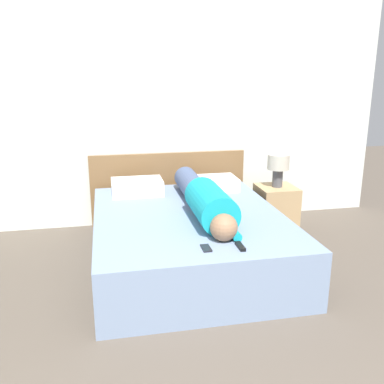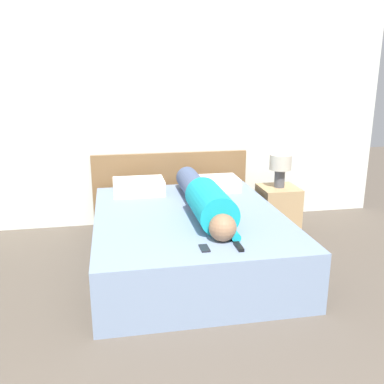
{
  "view_description": "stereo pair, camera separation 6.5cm",
  "coord_description": "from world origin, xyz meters",
  "px_view_note": "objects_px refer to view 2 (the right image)",
  "views": [
    {
      "loc": [
        -0.54,
        -0.98,
        1.73
      ],
      "look_at": [
        0.17,
        2.45,
        0.74
      ],
      "focal_mm": 40.0,
      "sensor_mm": 36.0,
      "label": 1
    },
    {
      "loc": [
        -0.47,
        -0.99,
        1.73
      ],
      "look_at": [
        0.17,
        2.45,
        0.74
      ],
      "focal_mm": 40.0,
      "sensor_mm": 36.0,
      "label": 2
    }
  ],
  "objects_px": {
    "table_lamp": "(280,166)",
    "pillow_near_headboard": "(139,187)",
    "person_lying": "(205,199)",
    "tv_remote": "(239,247)",
    "cell_phone": "(204,248)",
    "nightstand": "(278,209)",
    "bed": "(189,239)",
    "pillow_second": "(215,184)"
  },
  "relations": [
    {
      "from": "bed",
      "to": "pillow_near_headboard",
      "type": "xyz_separation_m",
      "value": [
        -0.4,
        0.75,
        0.32
      ]
    },
    {
      "from": "tv_remote",
      "to": "cell_phone",
      "type": "xyz_separation_m",
      "value": [
        -0.25,
        0.03,
        -0.01
      ]
    },
    {
      "from": "nightstand",
      "to": "cell_phone",
      "type": "xyz_separation_m",
      "value": [
        -1.15,
        -1.46,
        0.24
      ]
    },
    {
      "from": "bed",
      "to": "table_lamp",
      "type": "distance_m",
      "value": 1.4
    },
    {
      "from": "pillow_second",
      "to": "tv_remote",
      "type": "xyz_separation_m",
      "value": [
        -0.2,
        -1.58,
        -0.06
      ]
    },
    {
      "from": "person_lying",
      "to": "tv_remote",
      "type": "height_order",
      "value": "person_lying"
    },
    {
      "from": "table_lamp",
      "to": "nightstand",
      "type": "bearing_deg",
      "value": -90.0
    },
    {
      "from": "table_lamp",
      "to": "cell_phone",
      "type": "height_order",
      "value": "table_lamp"
    },
    {
      "from": "nightstand",
      "to": "table_lamp",
      "type": "distance_m",
      "value": 0.49
    },
    {
      "from": "bed",
      "to": "tv_remote",
      "type": "bearing_deg",
      "value": -75.02
    },
    {
      "from": "pillow_near_headboard",
      "to": "nightstand",
      "type": "bearing_deg",
      "value": -3.23
    },
    {
      "from": "table_lamp",
      "to": "tv_remote",
      "type": "bearing_deg",
      "value": -121.23
    },
    {
      "from": "bed",
      "to": "tv_remote",
      "type": "height_order",
      "value": "tv_remote"
    },
    {
      "from": "pillow_second",
      "to": "person_lying",
      "type": "bearing_deg",
      "value": -109.99
    },
    {
      "from": "table_lamp",
      "to": "person_lying",
      "type": "height_order",
      "value": "table_lamp"
    },
    {
      "from": "nightstand",
      "to": "cell_phone",
      "type": "relative_size",
      "value": 3.87
    },
    {
      "from": "person_lying",
      "to": "cell_phone",
      "type": "height_order",
      "value": "person_lying"
    },
    {
      "from": "bed",
      "to": "person_lying",
      "type": "bearing_deg",
      "value": -9.37
    },
    {
      "from": "bed",
      "to": "cell_phone",
      "type": "bearing_deg",
      "value": -92.01
    },
    {
      "from": "nightstand",
      "to": "tv_remote",
      "type": "height_order",
      "value": "tv_remote"
    },
    {
      "from": "pillow_near_headboard",
      "to": "pillow_second",
      "type": "xyz_separation_m",
      "value": [
        0.82,
        0.0,
        -0.01
      ]
    },
    {
      "from": "tv_remote",
      "to": "cell_phone",
      "type": "bearing_deg",
      "value": 172.93
    },
    {
      "from": "person_lying",
      "to": "pillow_near_headboard",
      "type": "distance_m",
      "value": 0.94
    },
    {
      "from": "person_lying",
      "to": "pillow_near_headboard",
      "type": "height_order",
      "value": "person_lying"
    },
    {
      "from": "person_lying",
      "to": "tv_remote",
      "type": "relative_size",
      "value": 11.14
    },
    {
      "from": "bed",
      "to": "person_lying",
      "type": "distance_m",
      "value": 0.41
    },
    {
      "from": "bed",
      "to": "nightstand",
      "type": "bearing_deg",
      "value": 30.5
    },
    {
      "from": "table_lamp",
      "to": "person_lying",
      "type": "bearing_deg",
      "value": -145.13
    },
    {
      "from": "pillow_near_headboard",
      "to": "cell_phone",
      "type": "relative_size",
      "value": 4.04
    },
    {
      "from": "table_lamp",
      "to": "pillow_near_headboard",
      "type": "xyz_separation_m",
      "value": [
        -1.52,
        0.09,
        -0.18
      ]
    },
    {
      "from": "nightstand",
      "to": "tv_remote",
      "type": "bearing_deg",
      "value": -121.23
    },
    {
      "from": "nightstand",
      "to": "cell_phone",
      "type": "height_order",
      "value": "nightstand"
    },
    {
      "from": "pillow_near_headboard",
      "to": "tv_remote",
      "type": "relative_size",
      "value": 3.5
    },
    {
      "from": "pillow_near_headboard",
      "to": "pillow_second",
      "type": "bearing_deg",
      "value": 0.0
    },
    {
      "from": "pillow_near_headboard",
      "to": "table_lamp",
      "type": "bearing_deg",
      "value": -3.23
    },
    {
      "from": "table_lamp",
      "to": "person_lying",
      "type": "relative_size",
      "value": 0.22
    },
    {
      "from": "person_lying",
      "to": "pillow_second",
      "type": "height_order",
      "value": "person_lying"
    },
    {
      "from": "nightstand",
      "to": "person_lying",
      "type": "bearing_deg",
      "value": -145.13
    },
    {
      "from": "table_lamp",
      "to": "pillow_second",
      "type": "xyz_separation_m",
      "value": [
        -0.7,
        0.09,
        -0.19
      ]
    },
    {
      "from": "bed",
      "to": "pillow_near_headboard",
      "type": "bearing_deg",
      "value": 118.08
    },
    {
      "from": "bed",
      "to": "tv_remote",
      "type": "xyz_separation_m",
      "value": [
        0.22,
        -0.83,
        0.25
      ]
    },
    {
      "from": "nightstand",
      "to": "pillow_second",
      "type": "height_order",
      "value": "pillow_second"
    }
  ]
}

